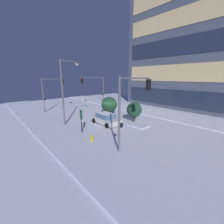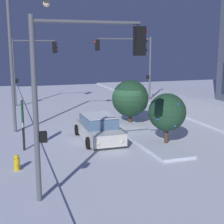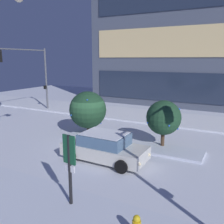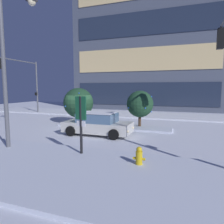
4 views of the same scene
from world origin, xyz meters
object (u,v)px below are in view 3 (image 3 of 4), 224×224
object	(u,v)px
decorated_tree_left_of_median	(88,110)
car_near	(105,147)
decorated_tree_median	(164,118)
traffic_light_corner_far_left	(29,68)
parking_info_sign	(70,162)

from	to	relation	value
decorated_tree_left_of_median	car_near	bearing A→B (deg)	-45.60
decorated_tree_median	decorated_tree_left_of_median	distance (m)	5.31
car_near	decorated_tree_median	xyz separation A→B (m)	(2.16, 3.27, 1.15)
traffic_light_corner_far_left	decorated_tree_median	bearing A→B (deg)	76.80
decorated_tree_median	parking_info_sign	bearing A→B (deg)	-98.51
traffic_light_corner_far_left	decorated_tree_left_of_median	xyz separation A→B (m)	(8.80, -3.36, -2.55)
car_near	decorated_tree_median	distance (m)	4.08
decorated_tree_left_of_median	parking_info_sign	bearing A→B (deg)	-60.79
traffic_light_corner_far_left	parking_info_sign	size ratio (longest dim) A/B	2.31
car_near	decorated_tree_median	size ratio (longest dim) A/B	1.58
decorated_tree_median	car_near	bearing A→B (deg)	-123.53
parking_info_sign	decorated_tree_median	xyz separation A→B (m)	(1.13, 7.54, 0.13)
parking_info_sign	decorated_tree_left_of_median	world-z (taller)	decorated_tree_left_of_median
car_near	traffic_light_corner_far_left	xyz separation A→B (m)	(-11.95, 6.57, 3.68)
parking_info_sign	car_near	bearing A→B (deg)	20.95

